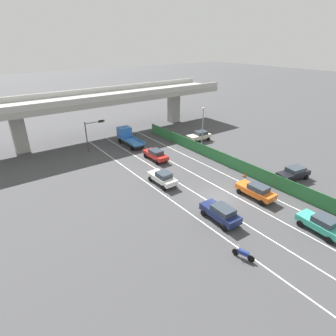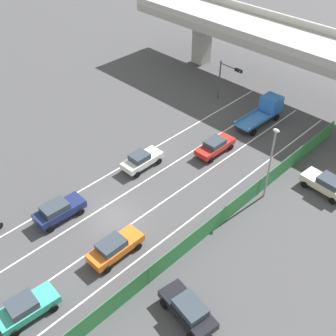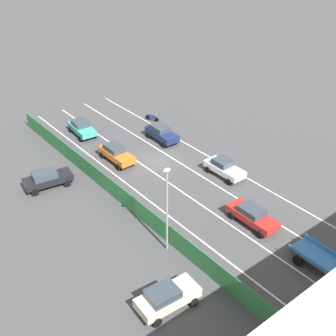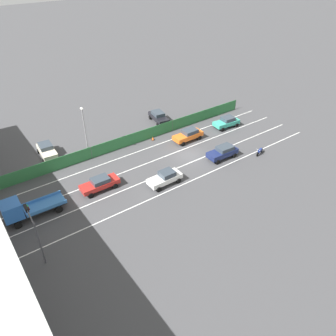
# 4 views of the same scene
# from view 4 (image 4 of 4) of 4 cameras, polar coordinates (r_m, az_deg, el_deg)

# --- Properties ---
(ground_plane) EXTENTS (300.00, 300.00, 0.00)m
(ground_plane) POSITION_cam_4_polar(r_m,az_deg,el_deg) (46.51, 3.65, 2.27)
(ground_plane) COLOR #424244
(lane_line_left_edge) EXTENTS (0.14, 44.99, 0.01)m
(lane_line_left_edge) POSITION_cam_4_polar(r_m,az_deg,el_deg) (41.03, 3.04, -2.62)
(lane_line_left_edge) COLOR silver
(lane_line_left_edge) RESTS_ON ground
(lane_line_mid_left) EXTENTS (0.14, 44.99, 0.01)m
(lane_line_mid_left) POSITION_cam_4_polar(r_m,az_deg,el_deg) (43.12, 0.35, -0.51)
(lane_line_mid_left) COLOR silver
(lane_line_mid_left) RESTS_ON ground
(lane_line_mid_right) EXTENTS (0.14, 44.99, 0.01)m
(lane_line_mid_right) POSITION_cam_4_polar(r_m,az_deg,el_deg) (45.34, -2.08, 1.40)
(lane_line_mid_right) COLOR silver
(lane_line_mid_right) RESTS_ON ground
(lane_line_right_edge) EXTENTS (0.14, 44.99, 0.01)m
(lane_line_right_edge) POSITION_cam_4_polar(r_m,az_deg,el_deg) (47.69, -4.28, 3.12)
(lane_line_right_edge) COLOR silver
(lane_line_right_edge) RESTS_ON ground
(green_fence) EXTENTS (0.10, 41.09, 1.78)m
(green_fence) POSITION_cam_4_polar(r_m,az_deg,el_deg) (48.88, -5.70, 5.08)
(green_fence) COLOR #2D753D
(green_fence) RESTS_ON ground
(car_taxi_orange) EXTENTS (1.97, 4.62, 1.69)m
(car_taxi_orange) POSITION_cam_4_polar(r_m,az_deg,el_deg) (49.55, 3.50, 5.68)
(car_taxi_orange) COLOR orange
(car_taxi_orange) RESTS_ON ground
(car_sedan_white) EXTENTS (1.96, 4.31, 1.68)m
(car_sedan_white) POSITION_cam_4_polar(r_m,az_deg,el_deg) (40.41, -0.48, -1.63)
(car_sedan_white) COLOR white
(car_sedan_white) RESTS_ON ground
(car_taxi_teal) EXTENTS (2.29, 4.33, 1.68)m
(car_taxi_teal) POSITION_cam_4_polar(r_m,az_deg,el_deg) (54.08, 9.97, 7.77)
(car_taxi_teal) COLOR teal
(car_taxi_teal) RESTS_ON ground
(car_sedan_red) EXTENTS (1.97, 4.65, 1.58)m
(car_sedan_red) POSITION_cam_4_polar(r_m,az_deg,el_deg) (40.33, -11.54, -2.57)
(car_sedan_red) COLOR red
(car_sedan_red) RESTS_ON ground
(car_sedan_navy) EXTENTS (2.10, 4.43, 1.71)m
(car_sedan_navy) POSITION_cam_4_polar(r_m,az_deg,el_deg) (45.87, 9.34, 2.74)
(car_sedan_navy) COLOR navy
(car_sedan_navy) RESTS_ON ground
(flatbed_truck_blue) EXTENTS (2.42, 6.40, 2.65)m
(flatbed_truck_blue) POSITION_cam_4_polar(r_m,az_deg,el_deg) (38.37, -23.63, -6.48)
(flatbed_truck_blue) COLOR black
(flatbed_truck_blue) RESTS_ON ground
(motorcycle) EXTENTS (0.80, 1.89, 0.93)m
(motorcycle) POSITION_cam_4_polar(r_m,az_deg,el_deg) (48.06, 15.37, 2.78)
(motorcycle) COLOR black
(motorcycle) RESTS_ON ground
(parked_sedan_dark) EXTENTS (4.69, 2.55, 1.65)m
(parked_sedan_dark) POSITION_cam_4_polar(r_m,az_deg,el_deg) (55.04, -1.63, 8.79)
(parked_sedan_dark) COLOR black
(parked_sedan_dark) RESTS_ON ground
(parked_sedan_cream) EXTENTS (4.42, 2.31, 1.71)m
(parked_sedan_cream) POSITION_cam_4_polar(r_m,az_deg,el_deg) (48.62, -19.98, 2.92)
(parked_sedan_cream) COLOR beige
(parked_sedan_cream) RESTS_ON ground
(traffic_light) EXTENTS (3.26, 0.45, 4.96)m
(traffic_light) POSITION_cam_4_polar(r_m,az_deg,el_deg) (32.43, -21.91, -9.34)
(traffic_light) COLOR #47474C
(traffic_light) RESTS_ON ground
(street_lamp) EXTENTS (0.60, 0.36, 7.32)m
(street_lamp) POSITION_cam_4_polar(r_m,az_deg,el_deg) (45.06, -14.01, 6.61)
(street_lamp) COLOR gray
(street_lamp) RESTS_ON ground
(traffic_cone) EXTENTS (0.47, 0.47, 0.56)m
(traffic_cone) POSITION_cam_4_polar(r_m,az_deg,el_deg) (49.92, -2.60, 5.06)
(traffic_cone) COLOR orange
(traffic_cone) RESTS_ON ground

